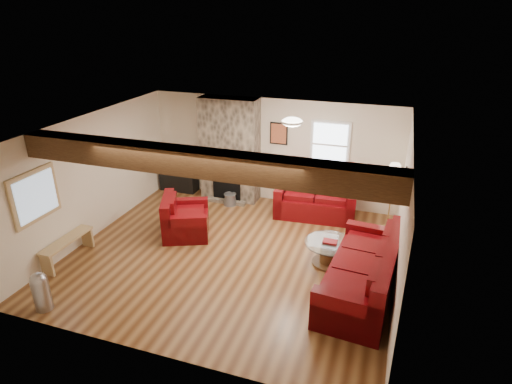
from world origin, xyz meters
TOP-DOWN VIEW (x-y plane):
  - room at (0.00, 0.00)m, footprint 8.00×8.00m
  - oak_beam at (0.00, -1.25)m, footprint 6.00×0.36m
  - chimney_breast at (-1.00, 2.49)m, footprint 1.40×0.67m
  - back_window at (1.35, 2.71)m, footprint 0.90×0.08m
  - hatch_window at (-2.96, -1.50)m, footprint 0.08×1.00m
  - ceiling_dome at (0.90, 0.90)m, footprint 0.40×0.40m
  - artwork_back at (0.15, 2.71)m, footprint 0.42×0.06m
  - artwork_right at (2.96, 0.30)m, footprint 0.06×0.55m
  - sofa_three at (2.48, -0.43)m, footprint 1.24×2.54m
  - loveseat at (1.20, 2.23)m, footprint 1.86×1.16m
  - armchair_red at (-1.20, 0.47)m, footprint 1.24×1.31m
  - coffee_table at (1.84, 0.27)m, footprint 0.93×0.93m
  - tv_cabinet at (-2.45, 2.53)m, footprint 0.95×0.38m
  - television at (-2.45, 2.53)m, footprint 0.83×0.11m
  - floor_lamp at (2.80, 2.05)m, footprint 0.38×0.38m
  - pine_bench at (-2.83, -1.16)m, footprint 0.27×1.17m
  - pedal_bin at (-2.21, -2.45)m, footprint 0.29×0.29m
  - coal_bucket at (-0.86, 2.10)m, footprint 0.31×0.31m

SIDE VIEW (x-z plane):
  - coal_bucket at x=-0.86m, z-range 0.00..0.30m
  - pine_bench at x=-2.83m, z-range 0.00..0.44m
  - coffee_table at x=1.84m, z-range -0.02..0.47m
  - tv_cabinet at x=-2.45m, z-range 0.00..0.47m
  - pedal_bin at x=-2.21m, z-range 0.00..0.66m
  - armchair_red at x=-1.20m, z-range 0.00..0.84m
  - loveseat at x=1.20m, z-range 0.00..0.95m
  - sofa_three at x=2.48m, z-range 0.00..0.95m
  - television at x=-2.45m, z-range 0.47..0.95m
  - chimney_breast at x=-1.00m, z-range -0.03..2.47m
  - room at x=0.00m, z-range -2.75..5.25m
  - floor_lamp at x=2.80m, z-range 0.53..2.01m
  - hatch_window at x=-2.96m, z-range 1.00..1.90m
  - back_window at x=1.35m, z-range 1.00..2.10m
  - artwork_back at x=0.15m, z-range 1.44..1.96m
  - artwork_right at x=2.96m, z-range 1.54..1.96m
  - oak_beam at x=0.00m, z-range 2.12..2.50m
  - ceiling_dome at x=0.90m, z-range 2.35..2.53m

